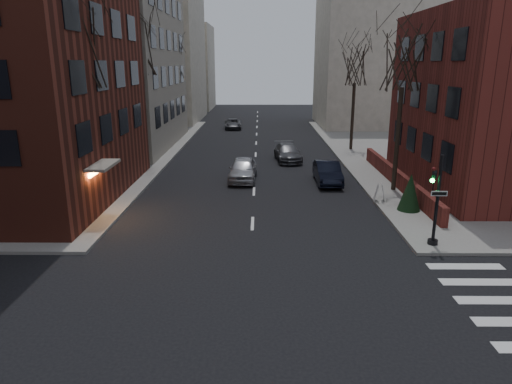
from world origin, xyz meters
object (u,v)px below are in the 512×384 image
tree_right_b (355,66)px  sandwich_board (380,192)px  tree_right_a (404,60)px  parked_sedan (328,172)px  car_lane_far (233,124)px  evergreen_shrub (410,192)px  streetlamp_near (137,117)px  tree_left_b (138,48)px  tree_left_a (77,50)px  car_lane_gray (288,153)px  tree_left_c (173,61)px  car_lane_silver (243,169)px  streetlamp_far (183,96)px  traffic_signal (435,206)px

tree_right_b → sandwich_board: size_ratio=9.21×
tree_right_a → parked_sedan: bearing=151.4°
car_lane_far → evergreen_shrub: 34.58m
streetlamp_near → evergreen_shrub: streetlamp_near is taller
parked_sedan → tree_left_b: bearing=156.7°
tree_left_a → car_lane_gray: size_ratio=2.16×
car_lane_far → evergreen_shrub: (11.41, -32.64, 0.56)m
streetlamp_near → sandwich_board: 17.16m
streetlamp_near → sandwich_board: size_ratio=6.30×
streetlamp_near → parked_sedan: streetlamp_near is taller
tree_left_c → car_lane_gray: size_ratio=2.05×
tree_left_b → car_lane_silver: 12.51m
streetlamp_near → tree_left_c: bearing=91.9°
tree_right_b → streetlamp_near: tree_right_b is taller
streetlamp_near → sandwich_board: (15.50, -6.42, -3.59)m
tree_right_a → streetlamp_near: size_ratio=1.55×
parked_sedan → streetlamp_near: bearing=171.7°
streetlamp_far → car_lane_silver: bearing=-70.7°
streetlamp_near → parked_sedan: (13.13, -1.89, -3.50)m
tree_left_a → tree_left_c: (0.00, 26.00, -0.44)m
tree_right_b → car_lane_far: 19.90m
tree_left_b → streetlamp_far: 16.68m
tree_left_a → streetlamp_far: tree_left_a is taller
streetlamp_far → car_lane_silver: streetlamp_far is taller
tree_right_a → evergreen_shrub: tree_right_a is taller
tree_left_a → tree_right_b: bearing=45.6°
car_lane_gray → tree_left_b: bearing=-178.4°
parked_sedan → evergreen_shrub: (3.52, -6.29, 0.43)m
streetlamp_near → tree_right_a: bearing=-13.2°
tree_left_a → evergreen_shrub: size_ratio=5.07×
tree_left_a → tree_left_b: (0.00, 12.00, 0.44)m
tree_left_b → tree_right_b: tree_left_b is taller
tree_right_b → traffic_signal: bearing=-92.1°
streetlamp_far → sandwich_board: (15.50, -26.42, -3.59)m
traffic_signal → tree_left_b: bearing=134.5°
evergreen_shrub → car_lane_gray: bearing=113.0°
tree_left_c → evergreen_shrub: (17.25, -26.18, -6.87)m
sandwich_board → evergreen_shrub: size_ratio=0.49×
streetlamp_near → evergreen_shrub: size_ratio=3.10×
evergreen_shrub → tree_left_c: bearing=123.4°
car_lane_far → car_lane_silver: bearing=-89.5°
tree_right_b → sandwich_board: (-1.50, -16.42, -6.94)m
car_lane_far → evergreen_shrub: size_ratio=2.13×
car_lane_far → sandwich_board: (10.26, -30.88, 0.05)m
streetlamp_near → car_lane_far: 25.28m
traffic_signal → tree_left_b: tree_left_b is taller
tree_left_b → tree_left_a: bearing=-90.0°
parked_sedan → tree_left_c: bearing=124.5°
evergreen_shrub → traffic_signal: bearing=-96.1°
car_lane_far → sandwich_board: bearing=-75.9°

